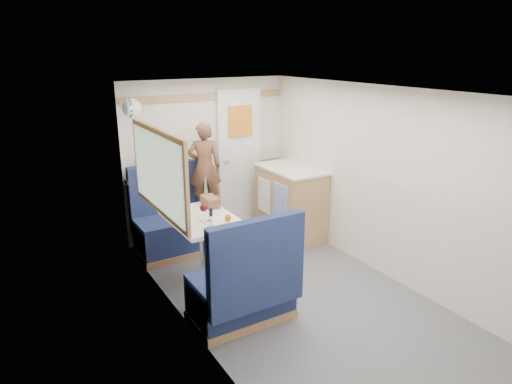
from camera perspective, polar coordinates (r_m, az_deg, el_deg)
floor at (r=4.48m, az=6.94°, el=-14.22°), size 4.50×4.50×0.00m
ceiling at (r=3.83m, az=8.05°, el=12.16°), size 4.50×4.50×0.00m
wall_back at (r=5.90m, az=-6.06°, el=4.22°), size 2.20×0.02×2.00m
wall_left at (r=3.51m, az=-6.92°, el=-5.14°), size 0.02×4.50×2.00m
wall_right at (r=4.78m, az=17.94°, el=0.26°), size 0.02×4.50×2.00m
oak_trim_low at (r=5.92m, az=-5.94°, el=2.77°), size 2.15×0.02×0.08m
oak_trim_high at (r=5.76m, az=-6.23°, el=11.76°), size 2.15×0.02×0.08m
side_window at (r=4.33m, az=-12.20°, el=2.45°), size 0.04×1.30×0.72m
rear_door at (r=6.08m, az=-2.07°, el=4.42°), size 0.62×0.12×1.86m
dinette_table at (r=4.69m, az=-6.68°, el=-4.91°), size 0.62×0.92×0.72m
bench_far at (r=5.54m, az=-10.27°, el=-4.47°), size 0.90×0.59×1.05m
bench_near at (r=4.11m, az=-1.48°, el=-12.34°), size 0.90×0.59×1.05m
ledge at (r=5.58m, az=-11.52°, el=1.92°), size 0.90×0.14×0.04m
dome_light at (r=5.05m, az=-15.31°, el=10.12°), size 0.20×0.20×0.20m
galley_counter at (r=5.86m, az=4.29°, el=-1.27°), size 0.57×0.92×0.92m
person at (r=5.50m, az=-6.46°, el=3.15°), size 0.46×0.39×1.08m
duffel_bag at (r=5.56m, az=-11.37°, el=3.28°), size 0.52×0.37×0.23m
tray at (r=4.47m, az=-4.45°, el=-3.77°), size 0.31×0.38×0.02m
orange_fruit at (r=4.45m, az=-3.54°, el=-3.24°), size 0.07×0.07×0.07m
cheese_block at (r=4.30m, az=-4.77°, el=-4.25°), size 0.11×0.08×0.03m
wine_glass at (r=4.51m, az=-6.57°, el=-2.08°), size 0.08×0.08×0.17m
tumbler_left at (r=4.27m, az=-5.81°, el=-4.21°), size 0.06×0.06×0.10m
tumbler_mid at (r=4.86m, az=-10.01°, el=-1.65°), size 0.07×0.07×0.11m
beer_glass at (r=4.89m, az=-5.37°, el=-1.40°), size 0.06×0.06×0.10m
pepper_grinder at (r=4.60m, az=-5.66°, el=-2.62°), size 0.04×0.04×0.10m
bread_loaf at (r=4.93m, az=-5.74°, el=-1.19°), size 0.15×0.26×0.10m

